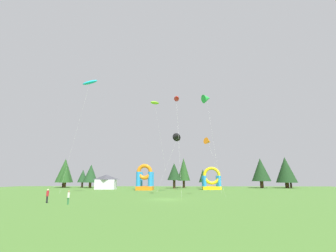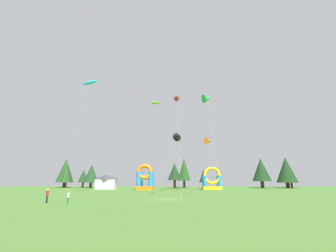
{
  "view_description": "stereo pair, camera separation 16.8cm",
  "coord_description": "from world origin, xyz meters",
  "px_view_note": "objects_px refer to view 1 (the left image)",
  "views": [
    {
      "loc": [
        1.33,
        -36.01,
        2.94
      ],
      "look_at": [
        0.0,
        7.64,
        12.43
      ],
      "focal_mm": 25.88,
      "sensor_mm": 36.0,
      "label": 1
    },
    {
      "loc": [
        1.5,
        -36.01,
        2.94
      ],
      "look_at": [
        0.0,
        7.64,
        12.43
      ],
      "focal_mm": 25.88,
      "sensor_mm": 36.0,
      "label": 2
    }
  ],
  "objects_px": {
    "kite_orange_delta": "(208,141)",
    "person_left_edge": "(69,196)",
    "kite_cyan_parafoil": "(90,82)",
    "kite_green_delta": "(207,98)",
    "kite_lime_parafoil": "(155,103)",
    "person_midfield": "(47,195)",
    "inflatable_blue_arch": "(212,181)",
    "kite_black_delta": "(178,136)",
    "kite_red_parafoil": "(176,99)",
    "festival_tent": "(106,182)",
    "inflatable_red_slide": "(145,180)"
  },
  "relations": [
    {
      "from": "kite_orange_delta",
      "to": "person_left_edge",
      "type": "relative_size",
      "value": 6.55
    },
    {
      "from": "kite_cyan_parafoil",
      "to": "kite_green_delta",
      "type": "relative_size",
      "value": 1.01
    },
    {
      "from": "kite_lime_parafoil",
      "to": "person_midfield",
      "type": "distance_m",
      "value": 36.27
    },
    {
      "from": "kite_lime_parafoil",
      "to": "inflatable_blue_arch",
      "type": "relative_size",
      "value": 3.68
    },
    {
      "from": "kite_lime_parafoil",
      "to": "kite_black_delta",
      "type": "bearing_deg",
      "value": -31.28
    },
    {
      "from": "kite_green_delta",
      "to": "person_left_edge",
      "type": "relative_size",
      "value": 14.49
    },
    {
      "from": "kite_red_parafoil",
      "to": "person_midfield",
      "type": "relative_size",
      "value": 10.07
    },
    {
      "from": "person_left_edge",
      "to": "kite_orange_delta",
      "type": "bearing_deg",
      "value": 70.36
    },
    {
      "from": "kite_lime_parafoil",
      "to": "festival_tent",
      "type": "bearing_deg",
      "value": 144.05
    },
    {
      "from": "person_left_edge",
      "to": "inflatable_red_slide",
      "type": "bearing_deg",
      "value": 114.04
    },
    {
      "from": "kite_orange_delta",
      "to": "person_left_edge",
      "type": "distance_m",
      "value": 25.29
    },
    {
      "from": "kite_orange_delta",
      "to": "inflatable_blue_arch",
      "type": "bearing_deg",
      "value": 80.94
    },
    {
      "from": "kite_orange_delta",
      "to": "kite_cyan_parafoil",
      "type": "xyz_separation_m",
      "value": [
        -23.37,
        2.07,
        12.6
      ]
    },
    {
      "from": "kite_orange_delta",
      "to": "person_midfield",
      "type": "relative_size",
      "value": 6.13
    },
    {
      "from": "kite_lime_parafoil",
      "to": "person_left_edge",
      "type": "xyz_separation_m",
      "value": [
        -7.34,
        -29.49,
        -20.68
      ]
    },
    {
      "from": "person_left_edge",
      "to": "festival_tent",
      "type": "distance_m",
      "value": 40.51
    },
    {
      "from": "kite_lime_parafoil",
      "to": "person_left_edge",
      "type": "bearing_deg",
      "value": -103.98
    },
    {
      "from": "person_midfield",
      "to": "person_left_edge",
      "type": "bearing_deg",
      "value": -169.47
    },
    {
      "from": "person_midfield",
      "to": "festival_tent",
      "type": "relative_size",
      "value": 0.31
    },
    {
      "from": "kite_lime_parafoil",
      "to": "inflatable_blue_arch",
      "type": "xyz_separation_m",
      "value": [
        14.85,
        9.14,
        -19.41
      ]
    },
    {
      "from": "kite_red_parafoil",
      "to": "kite_orange_delta",
      "type": "height_order",
      "value": "kite_red_parafoil"
    },
    {
      "from": "kite_black_delta",
      "to": "festival_tent",
      "type": "relative_size",
      "value": 2.48
    },
    {
      "from": "kite_green_delta",
      "to": "person_midfield",
      "type": "relative_size",
      "value": 13.56
    },
    {
      "from": "kite_cyan_parafoil",
      "to": "kite_green_delta",
      "type": "height_order",
      "value": "kite_cyan_parafoil"
    },
    {
      "from": "kite_red_parafoil",
      "to": "kite_cyan_parafoil",
      "type": "distance_m",
      "value": 19.48
    },
    {
      "from": "kite_red_parafoil",
      "to": "kite_green_delta",
      "type": "xyz_separation_m",
      "value": [
        7.26,
        14.8,
        5.03
      ]
    },
    {
      "from": "kite_cyan_parafoil",
      "to": "festival_tent",
      "type": "relative_size",
      "value": 4.22
    },
    {
      "from": "inflatable_red_slide",
      "to": "inflatable_blue_arch",
      "type": "distance_m",
      "value": 17.99
    },
    {
      "from": "kite_black_delta",
      "to": "kite_green_delta",
      "type": "relative_size",
      "value": 0.6
    },
    {
      "from": "inflatable_blue_arch",
      "to": "festival_tent",
      "type": "distance_m",
      "value": 29.21
    },
    {
      "from": "kite_red_parafoil",
      "to": "kite_cyan_parafoil",
      "type": "bearing_deg",
      "value": 161.39
    },
    {
      "from": "kite_lime_parafoil",
      "to": "person_left_edge",
      "type": "distance_m",
      "value": 36.76
    },
    {
      "from": "kite_red_parafoil",
      "to": "kite_black_delta",
      "type": "relative_size",
      "value": 1.25
    },
    {
      "from": "kite_orange_delta",
      "to": "kite_cyan_parafoil",
      "type": "height_order",
      "value": "kite_cyan_parafoil"
    },
    {
      "from": "kite_black_delta",
      "to": "kite_green_delta",
      "type": "xyz_separation_m",
      "value": [
        6.87,
        -0.04,
        9.02
      ]
    },
    {
      "from": "kite_green_delta",
      "to": "kite_cyan_parafoil",
      "type": "bearing_deg",
      "value": -160.43
    },
    {
      "from": "kite_red_parafoil",
      "to": "person_left_edge",
      "type": "xyz_separation_m",
      "value": [
        -12.7,
        -11.16,
        -15.5
      ]
    },
    {
      "from": "kite_red_parafoil",
      "to": "person_midfield",
      "type": "distance_m",
      "value": 24.22
    },
    {
      "from": "kite_cyan_parafoil",
      "to": "kite_orange_delta",
      "type": "bearing_deg",
      "value": -5.07
    },
    {
      "from": "kite_green_delta",
      "to": "kite_black_delta",
      "type": "bearing_deg",
      "value": 179.66
    },
    {
      "from": "kite_red_parafoil",
      "to": "kite_lime_parafoil",
      "type": "xyz_separation_m",
      "value": [
        -5.36,
        18.33,
        5.19
      ]
    },
    {
      "from": "kite_red_parafoil",
      "to": "inflatable_red_slide",
      "type": "distance_m",
      "value": 29.38
    },
    {
      "from": "person_midfield",
      "to": "kite_red_parafoil",
      "type": "bearing_deg",
      "value": -112.73
    },
    {
      "from": "inflatable_blue_arch",
      "to": "person_left_edge",
      "type": "bearing_deg",
      "value": -119.87
    },
    {
      "from": "kite_orange_delta",
      "to": "kite_black_delta",
      "type": "distance_m",
      "value": 12.53
    },
    {
      "from": "kite_black_delta",
      "to": "festival_tent",
      "type": "xyz_separation_m",
      "value": [
        -20.09,
        13.89,
        -10.43
      ]
    },
    {
      "from": "kite_black_delta",
      "to": "kite_red_parafoil",
      "type": "bearing_deg",
      "value": -91.52
    },
    {
      "from": "kite_cyan_parafoil",
      "to": "festival_tent",
      "type": "distance_m",
      "value": 30.48
    },
    {
      "from": "kite_cyan_parafoil",
      "to": "kite_green_delta",
      "type": "xyz_separation_m",
      "value": [
        24.91,
        8.85,
        -0.69
      ]
    },
    {
      "from": "kite_lime_parafoil",
      "to": "kite_orange_delta",
      "type": "relative_size",
      "value": 2.17
    }
  ]
}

